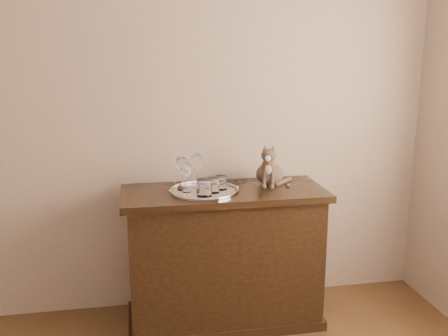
{
  "coord_description": "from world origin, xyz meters",
  "views": [
    {
      "loc": [
        0.09,
        -0.84,
        1.65
      ],
      "look_at": [
        0.6,
        1.95,
        0.98
      ],
      "focal_mm": 40.0,
      "sensor_mm": 36.0,
      "label": 1
    }
  ],
  "objects_px": {
    "cat": "(270,164)",
    "tray": "(204,192)",
    "tumbler_b": "(204,188)",
    "sideboard": "(224,257)",
    "tumbler_a": "(213,185)",
    "wine_glass_c": "(187,177)",
    "tumbler_c": "(221,183)",
    "wine_glass_b": "(197,170)",
    "wine_glass_a": "(182,172)"
  },
  "relations": [
    {
      "from": "wine_glass_c",
      "to": "tumbler_b",
      "type": "relative_size",
      "value": 1.81
    },
    {
      "from": "tumbler_b",
      "to": "cat",
      "type": "bearing_deg",
      "value": 25.26
    },
    {
      "from": "cat",
      "to": "tumbler_c",
      "type": "bearing_deg",
      "value": -142.93
    },
    {
      "from": "wine_glass_b",
      "to": "tumbler_a",
      "type": "height_order",
      "value": "wine_glass_b"
    },
    {
      "from": "wine_glass_a",
      "to": "tumbler_c",
      "type": "bearing_deg",
      "value": -13.26
    },
    {
      "from": "wine_glass_b",
      "to": "tumbler_b",
      "type": "bearing_deg",
      "value": -85.82
    },
    {
      "from": "tumbler_a",
      "to": "tumbler_c",
      "type": "distance_m",
      "value": 0.08
    },
    {
      "from": "wine_glass_a",
      "to": "tumbler_c",
      "type": "distance_m",
      "value": 0.23
    },
    {
      "from": "wine_glass_c",
      "to": "tumbler_c",
      "type": "distance_m",
      "value": 0.21
    },
    {
      "from": "sideboard",
      "to": "wine_glass_a",
      "type": "relative_size",
      "value": 5.81
    },
    {
      "from": "wine_glass_a",
      "to": "tumbler_b",
      "type": "relative_size",
      "value": 2.16
    },
    {
      "from": "tumbler_c",
      "to": "sideboard",
      "type": "bearing_deg",
      "value": 32.42
    },
    {
      "from": "tumbler_c",
      "to": "tray",
      "type": "bearing_deg",
      "value": -172.17
    },
    {
      "from": "wine_glass_b",
      "to": "tray",
      "type": "bearing_deg",
      "value": -74.13
    },
    {
      "from": "tumbler_b",
      "to": "cat",
      "type": "height_order",
      "value": "cat"
    },
    {
      "from": "sideboard",
      "to": "wine_glass_a",
      "type": "bearing_deg",
      "value": 171.16
    },
    {
      "from": "tray",
      "to": "cat",
      "type": "bearing_deg",
      "value": 13.93
    },
    {
      "from": "sideboard",
      "to": "tray",
      "type": "distance_m",
      "value": 0.45
    },
    {
      "from": "wine_glass_b",
      "to": "wine_glass_c",
      "type": "bearing_deg",
      "value": -127.59
    },
    {
      "from": "sideboard",
      "to": "wine_glass_c",
      "type": "distance_m",
      "value": 0.57
    },
    {
      "from": "sideboard",
      "to": "wine_glass_c",
      "type": "xyz_separation_m",
      "value": [
        -0.22,
        -0.02,
        0.52
      ]
    },
    {
      "from": "wine_glass_c",
      "to": "cat",
      "type": "relative_size",
      "value": 0.67
    },
    {
      "from": "tray",
      "to": "tumbler_c",
      "type": "distance_m",
      "value": 0.11
    },
    {
      "from": "tray",
      "to": "tumbler_c",
      "type": "relative_size",
      "value": 4.95
    },
    {
      "from": "wine_glass_a",
      "to": "sideboard",
      "type": "bearing_deg",
      "value": -8.84
    },
    {
      "from": "tray",
      "to": "wine_glass_c",
      "type": "distance_m",
      "value": 0.14
    },
    {
      "from": "wine_glass_a",
      "to": "wine_glass_c",
      "type": "relative_size",
      "value": 1.19
    },
    {
      "from": "wine_glass_c",
      "to": "tumbler_b",
      "type": "bearing_deg",
      "value": -51.83
    },
    {
      "from": "tray",
      "to": "wine_glass_a",
      "type": "xyz_separation_m",
      "value": [
        -0.12,
        0.07,
        0.11
      ]
    },
    {
      "from": "wine_glass_a",
      "to": "wine_glass_b",
      "type": "bearing_deg",
      "value": 22.57
    },
    {
      "from": "tumbler_c",
      "to": "cat",
      "type": "bearing_deg",
      "value": 15.75
    },
    {
      "from": "tray",
      "to": "tumbler_b",
      "type": "height_order",
      "value": "tumbler_b"
    },
    {
      "from": "cat",
      "to": "tumbler_b",
      "type": "bearing_deg",
      "value": -133.42
    },
    {
      "from": "wine_glass_a",
      "to": "cat",
      "type": "distance_m",
      "value": 0.54
    },
    {
      "from": "tumbler_c",
      "to": "wine_glass_b",
      "type": "bearing_deg",
      "value": 145.28
    },
    {
      "from": "sideboard",
      "to": "cat",
      "type": "bearing_deg",
      "value": 14.36
    },
    {
      "from": "wine_glass_b",
      "to": "wine_glass_c",
      "type": "xyz_separation_m",
      "value": [
        -0.07,
        -0.09,
        -0.02
      ]
    },
    {
      "from": "cat",
      "to": "tray",
      "type": "bearing_deg",
      "value": -144.76
    },
    {
      "from": "tumbler_c",
      "to": "tumbler_b",
      "type": "bearing_deg",
      "value": -134.73
    },
    {
      "from": "wine_glass_c",
      "to": "tumbler_b",
      "type": "height_order",
      "value": "wine_glass_c"
    },
    {
      "from": "tumbler_b",
      "to": "sideboard",
      "type": "bearing_deg",
      "value": 43.49
    },
    {
      "from": "sideboard",
      "to": "tray",
      "type": "bearing_deg",
      "value": -167.14
    },
    {
      "from": "cat",
      "to": "wine_glass_a",
      "type": "bearing_deg",
      "value": -154.53
    },
    {
      "from": "tumbler_b",
      "to": "cat",
      "type": "relative_size",
      "value": 0.37
    },
    {
      "from": "tumbler_b",
      "to": "tray",
      "type": "bearing_deg",
      "value": 81.93
    },
    {
      "from": "tray",
      "to": "tumbler_a",
      "type": "relative_size",
      "value": 4.67
    },
    {
      "from": "wine_glass_b",
      "to": "tumbler_c",
      "type": "xyz_separation_m",
      "value": [
        0.13,
        -0.09,
        -0.06
      ]
    },
    {
      "from": "tray",
      "to": "wine_glass_a",
      "type": "height_order",
      "value": "wine_glass_a"
    },
    {
      "from": "tray",
      "to": "tumbler_a",
      "type": "height_order",
      "value": "tumbler_a"
    },
    {
      "from": "sideboard",
      "to": "tumbler_b",
      "type": "xyz_separation_m",
      "value": [
        -0.14,
        -0.13,
        0.48
      ]
    }
  ]
}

